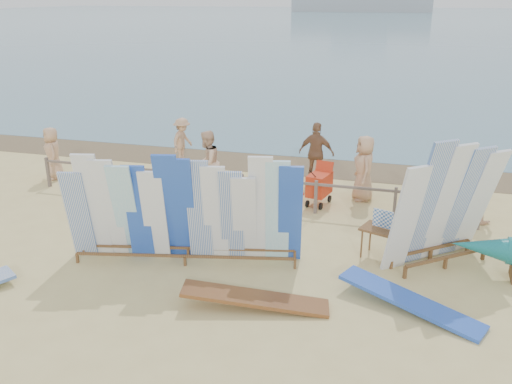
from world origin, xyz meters
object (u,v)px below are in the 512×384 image
(beach_chair_right, at_px, (292,194))
(beachgoer_10, at_px, (438,183))
(main_surfboard_rack, at_px, (185,213))
(flat_board_d, at_px, (409,309))
(beachgoer_2, at_px, (207,163))
(side_surfboard_rack, at_px, (444,208))
(beachgoer_8, at_px, (478,189))
(flat_board_c, at_px, (255,307))
(beach_chair_left, at_px, (279,189))
(stroller, at_px, (319,189))
(beachgoer_4, at_px, (316,153))
(beachgoer_3, at_px, (182,141))
(vendor_table, at_px, (381,242))
(beachgoer_6, at_px, (364,168))
(beachgoer_0, at_px, (53,153))

(beach_chair_right, height_order, beachgoer_10, beachgoer_10)
(main_surfboard_rack, bearing_deg, flat_board_d, -20.54)
(beachgoer_2, bearing_deg, main_surfboard_rack, 25.94)
(side_surfboard_rack, bearing_deg, beachgoer_10, 50.55)
(beach_chair_right, height_order, beachgoer_8, beachgoer_8)
(side_surfboard_rack, relative_size, flat_board_c, 1.05)
(side_surfboard_rack, xyz_separation_m, beach_chair_left, (-4.18, 3.09, -1.04))
(flat_board_d, bearing_deg, main_surfboard_rack, 105.70)
(beachgoer_8, xyz_separation_m, beachgoer_2, (-7.21, 0.08, 0.09))
(beach_chair_right, distance_m, beachgoer_8, 4.77)
(stroller, relative_size, beachgoer_4, 0.62)
(beachgoer_8, relative_size, beachgoer_3, 1.06)
(vendor_table, bearing_deg, beachgoer_6, 121.65)
(beachgoer_0, bearing_deg, vendor_table, 32.88)
(beach_chair_left, bearing_deg, beachgoer_4, 86.43)
(flat_board_c, xyz_separation_m, beachgoer_2, (-2.91, 5.48, 0.92))
(beachgoer_0, bearing_deg, flat_board_d, 24.54)
(beachgoer_10, bearing_deg, beachgoer_3, -149.33)
(flat_board_d, distance_m, beachgoer_6, 5.72)
(beach_chair_left, height_order, beachgoer_4, beachgoer_4)
(flat_board_c, xyz_separation_m, beachgoer_8, (4.30, 5.41, 0.83))
(beach_chair_left, bearing_deg, beachgoer_2, -148.54)
(flat_board_c, height_order, stroller, stroller)
(beachgoer_10, bearing_deg, beachgoer_2, -131.17)
(beach_chair_right, distance_m, beachgoer_0, 7.56)
(main_surfboard_rack, relative_size, beachgoer_8, 2.99)
(flat_board_c, bearing_deg, vendor_table, -48.85)
(beachgoer_2, bearing_deg, beachgoer_10, 103.46)
(vendor_table, distance_m, beachgoer_8, 3.57)
(beachgoer_10, relative_size, beachgoer_2, 0.91)
(beachgoer_3, bearing_deg, beachgoer_4, -90.18)
(vendor_table, relative_size, stroller, 0.97)
(flat_board_c, relative_size, beach_chair_right, 3.10)
(flat_board_d, height_order, beach_chair_left, beach_chair_left)
(beachgoer_8, distance_m, beachgoer_10, 0.99)
(vendor_table, distance_m, beachgoer_0, 10.49)
(flat_board_d, bearing_deg, beachgoer_2, 73.77)
(side_surfboard_rack, height_order, beachgoer_6, side_surfboard_rack)
(vendor_table, xyz_separation_m, beachgoer_8, (2.20, 2.78, 0.46))
(beachgoer_10, distance_m, beachgoer_2, 6.25)
(stroller, bearing_deg, flat_board_d, -49.78)
(beachgoer_3, xyz_separation_m, beachgoer_6, (6.16, -1.91, 0.13))
(beach_chair_right, bearing_deg, beachgoer_8, -26.23)
(beach_chair_right, xyz_separation_m, beachgoer_6, (1.85, 0.75, 0.66))
(beach_chair_right, distance_m, beachgoer_3, 5.08)
(beach_chair_left, height_order, beach_chair_right, beach_chair_right)
(beach_chair_right, distance_m, beachgoer_2, 2.56)
(main_surfboard_rack, bearing_deg, beachgoer_3, 100.98)
(beach_chair_right, height_order, beachgoer_4, beachgoer_4)
(beachgoer_3, bearing_deg, beachgoer_2, -135.35)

